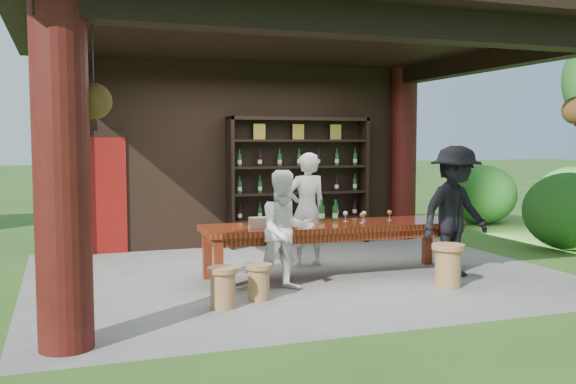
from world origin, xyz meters
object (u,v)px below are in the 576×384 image
object	(u,v)px
stool_near_left	(259,281)
stool_near_right	(448,264)
tasting_table	(333,231)
host	(307,209)
guest_woman	(286,231)
guest_man	(455,212)
stool_far_left	(223,286)
napkin_basket	(259,223)
wine_shelf	(299,181)

from	to	relation	value
stool_near_left	stool_near_right	size ratio (longest dim) A/B	0.77
tasting_table	stool_near_left	size ratio (longest dim) A/B	8.57
tasting_table	host	distance (m)	0.87
stool_near_right	guest_woman	xyz separation A→B (m)	(-2.07, 0.52, 0.47)
guest_man	stool_near_right	bearing A→B (deg)	-143.93
stool_near_left	stool_far_left	size ratio (longest dim) A/B	0.92
host	stool_near_right	bearing A→B (deg)	120.27
stool_near_left	napkin_basket	bearing A→B (deg)	72.44
wine_shelf	stool_far_left	world-z (taller)	wine_shelf
wine_shelf	tasting_table	distance (m)	2.85
tasting_table	stool_far_left	size ratio (longest dim) A/B	7.85
wine_shelf	guest_man	distance (m)	3.54
stool_near_right	stool_far_left	size ratio (longest dim) A/B	1.19
stool_near_left	guest_woman	distance (m)	0.80
wine_shelf	stool_near_right	distance (m)	4.02
guest_woman	host	bearing A→B (deg)	57.11
guest_woman	napkin_basket	xyz separation A→B (m)	(-0.19, 0.50, 0.05)
stool_near_left	guest_woman	world-z (taller)	guest_woman
wine_shelf	host	xyz separation A→B (m)	(-0.59, -1.92, -0.31)
stool_near_right	host	bearing A→B (deg)	122.22
stool_near_left	wine_shelf	bearing A→B (deg)	62.89
stool_near_left	stool_near_right	xyz separation A→B (m)	(2.53, -0.16, 0.07)
tasting_table	stool_far_left	bearing A→B (deg)	-147.80
wine_shelf	tasting_table	xyz separation A→B (m)	(-0.52, -2.75, -0.53)
tasting_table	guest_man	distance (m)	1.73
tasting_table	stool_near_right	world-z (taller)	tasting_table
tasting_table	host	world-z (taller)	host
stool_far_left	host	xyz separation A→B (m)	(1.80, 2.01, 0.61)
host	guest_woman	xyz separation A→B (m)	(-0.84, -1.43, -0.09)
wine_shelf	host	size ratio (longest dim) A/B	1.53
stool_near_left	host	world-z (taller)	host
napkin_basket	stool_near_left	bearing A→B (deg)	-107.56
stool_far_left	host	distance (m)	2.77
stool_far_left	napkin_basket	bearing A→B (deg)	54.75
stool_near_left	guest_woman	bearing A→B (deg)	37.29
wine_shelf	guest_woman	world-z (taller)	wine_shelf
guest_man	tasting_table	bearing A→B (deg)	145.70
wine_shelf	stool_near_left	distance (m)	4.27
stool_far_left	guest_woman	world-z (taller)	guest_woman
stool_near_right	stool_far_left	bearing A→B (deg)	-178.81
stool_far_left	napkin_basket	xyz separation A→B (m)	(0.77, 1.08, 0.57)
stool_far_left	guest_man	size ratio (longest dim) A/B	0.26
stool_near_right	stool_near_left	bearing A→B (deg)	176.32
tasting_table	napkin_basket	size ratio (longest dim) A/B	14.27
stool_near_left	host	bearing A→B (deg)	53.89
host	guest_man	xyz separation A→B (m)	(1.67, -1.44, 0.06)
wine_shelf	tasting_table	bearing A→B (deg)	-100.61
tasting_table	guest_woman	bearing A→B (deg)	-146.74
stool_near_left	guest_woman	size ratio (longest dim) A/B	0.28
tasting_table	stool_near_left	world-z (taller)	tasting_table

